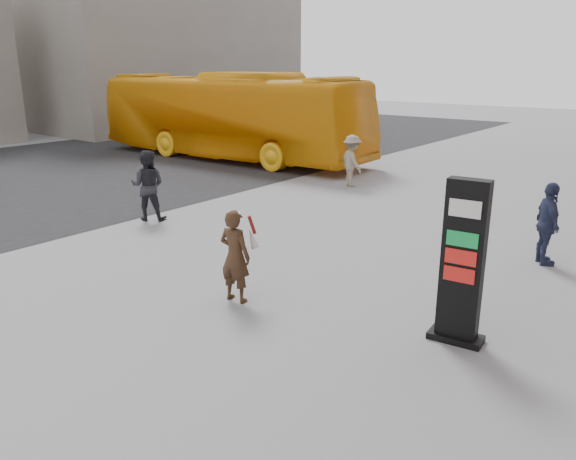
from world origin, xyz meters
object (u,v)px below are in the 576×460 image
Objects in this scene: pedestrian_a at (148,185)px; bus at (229,116)px; woman at (235,255)px; pedestrian_b at (352,161)px; info_pylon at (463,263)px; pedestrian_c at (548,224)px.

bus is at bearing -94.28° from pedestrian_a.
woman is 0.95× the size of pedestrian_b.
pedestrian_b is (-7.09, 8.43, -0.37)m from info_pylon.
woman is at bearing 119.95° from pedestrian_a.
pedestrian_b is 1.00× the size of pedestrian_c.
pedestrian_a is 7.19m from pedestrian_b.
info_pylon is at bearing 134.76° from pedestrian_a.
bus is 7.57× the size of pedestrian_b.
pedestrian_c is at bearing 161.36° from pedestrian_a.
info_pylon is 1.44× the size of pedestrian_c.
bus is 7.57m from pedestrian_b.
info_pylon is 0.19× the size of bus.
woman is at bearing -171.07° from info_pylon.
info_pylon is 3.78m from woman.
bus reaches higher than pedestrian_c.
info_pylon is 1.33× the size of pedestrian_a.
info_pylon is 1.43× the size of pedestrian_b.
pedestrian_a is 9.65m from pedestrian_c.
woman is at bearing -137.19° from bus.
bus is 15.66m from pedestrian_c.
woman is at bearing 142.19° from pedestrian_b.
bus is at bearing 34.27° from pedestrian_c.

